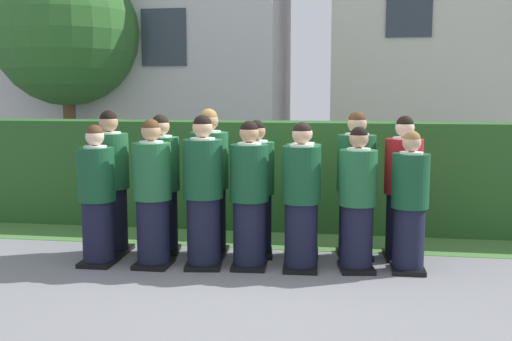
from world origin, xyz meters
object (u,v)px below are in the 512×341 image
(student_rear_row_3, at_px, (257,192))
(student_rear_row_5, at_px, (356,188))
(student_front_row_0, at_px, (97,199))
(student_front_row_2, at_px, (203,195))
(student_front_row_5, at_px, (357,203))
(student_rear_row_2, at_px, (209,186))
(student_rear_row_4, at_px, (303,193))
(student_front_row_3, at_px, (249,198))
(student_front_row_1, at_px, (152,197))
(student_in_red_blazer, at_px, (403,191))
(student_rear_row_1, at_px, (162,188))
(student_front_row_6, at_px, (410,205))
(student_front_row_4, at_px, (301,200))
(student_rear_row_0, at_px, (111,186))

(student_rear_row_3, distance_m, student_rear_row_5, 1.16)
(student_front_row_0, distance_m, student_front_row_2, 1.20)
(student_front_row_0, relative_size, student_front_row_5, 1.00)
(student_front_row_0, height_order, student_front_row_2, student_front_row_2)
(student_front_row_2, xyz_separation_m, student_rear_row_2, (-0.05, 0.51, 0.03))
(student_rear_row_4, bearing_deg, student_front_row_2, -150.29)
(student_front_row_5, bearing_deg, student_rear_row_5, 91.47)
(student_front_row_5, bearing_deg, student_rear_row_2, 167.03)
(student_rear_row_3, bearing_deg, student_front_row_3, -90.54)
(student_front_row_5, bearing_deg, student_rear_row_3, 160.05)
(student_front_row_3, distance_m, student_front_row_5, 1.17)
(student_front_row_1, height_order, student_rear_row_4, student_front_row_1)
(student_rear_row_3, relative_size, student_rear_row_5, 0.94)
(student_rear_row_5, bearing_deg, student_front_row_1, -162.07)
(student_in_red_blazer, bearing_deg, student_rear_row_1, -175.54)
(student_rear_row_5, bearing_deg, student_front_row_2, -158.40)
(student_front_row_1, relative_size, student_front_row_3, 1.01)
(student_front_row_1, distance_m, student_front_row_3, 1.07)
(student_rear_row_1, xyz_separation_m, student_rear_row_5, (2.28, 0.20, 0.02))
(student_front_row_1, height_order, student_front_row_6, student_front_row_1)
(student_rear_row_2, bearing_deg, student_rear_row_1, -174.61)
(student_front_row_3, relative_size, student_in_red_blazer, 0.98)
(student_rear_row_4, bearing_deg, student_front_row_0, -162.84)
(student_front_row_4, bearing_deg, student_rear_row_5, 45.80)
(student_rear_row_1, distance_m, student_rear_row_3, 1.13)
(student_front_row_5, height_order, student_rear_row_5, student_rear_row_5)
(student_rear_row_2, bearing_deg, student_rear_row_0, -173.70)
(student_front_row_0, xyz_separation_m, student_front_row_5, (2.87, 0.21, -0.00))
(student_front_row_5, bearing_deg, student_in_red_blazer, 47.11)
(student_rear_row_5, bearing_deg, student_rear_row_2, -175.19)
(student_rear_row_1, bearing_deg, student_front_row_5, -8.51)
(student_front_row_2, bearing_deg, student_in_red_blazer, 17.17)
(student_in_red_blazer, bearing_deg, student_front_row_5, -132.89)
(student_front_row_0, distance_m, student_front_row_1, 0.64)
(student_front_row_1, height_order, student_rear_row_0, student_rear_row_0)
(student_front_row_2, xyz_separation_m, student_rear_row_5, (1.66, 0.66, 0.01))
(student_front_row_0, height_order, student_rear_row_3, student_rear_row_3)
(student_rear_row_0, bearing_deg, student_rear_row_3, 5.10)
(student_rear_row_2, distance_m, student_rear_row_5, 1.72)
(student_front_row_4, relative_size, student_rear_row_3, 1.00)
(student_front_row_6, height_order, student_rear_row_5, student_rear_row_5)
(student_front_row_1, distance_m, student_rear_row_1, 0.52)
(student_front_row_5, height_order, student_front_row_6, student_front_row_5)
(student_front_row_2, relative_size, student_in_red_blazer, 1.01)
(student_rear_row_0, xyz_separation_m, student_in_red_blazer, (3.43, 0.30, -0.03))
(student_front_row_5, relative_size, student_rear_row_2, 0.90)
(student_front_row_4, distance_m, student_front_row_6, 1.16)
(student_front_row_1, xyz_separation_m, student_front_row_5, (2.24, 0.18, -0.04))
(student_rear_row_1, bearing_deg, student_rear_row_2, 5.39)
(student_front_row_1, xyz_separation_m, student_front_row_2, (0.56, 0.06, 0.02))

